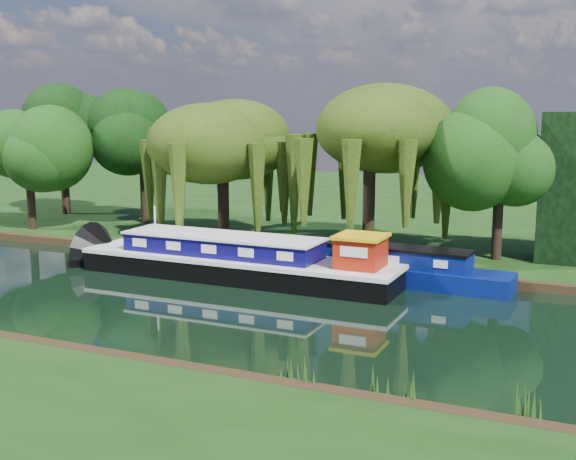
% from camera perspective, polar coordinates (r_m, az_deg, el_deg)
% --- Properties ---
extents(ground, '(120.00, 120.00, 0.00)m').
position_cam_1_polar(ground, '(34.52, -11.02, -5.08)').
color(ground, black).
extents(far_bank, '(120.00, 52.00, 0.45)m').
position_cam_1_polar(far_bank, '(64.79, 6.40, 2.14)').
color(far_bank, black).
rests_on(far_bank, ground).
extents(dutch_barge, '(17.08, 4.04, 3.59)m').
position_cam_1_polar(dutch_barge, '(37.04, -3.73, -2.49)').
color(dutch_barge, black).
rests_on(dutch_barge, ground).
extents(narrowboat, '(13.77, 3.09, 1.99)m').
position_cam_1_polar(narrowboat, '(36.91, 6.92, -2.87)').
color(narrowboat, '#07145C').
rests_on(narrowboat, ground).
extents(willow_left, '(6.84, 6.84, 8.20)m').
position_cam_1_polar(willow_left, '(44.46, -5.20, 6.70)').
color(willow_left, black).
rests_on(willow_left, far_bank).
extents(willow_right, '(7.14, 7.14, 8.70)m').
position_cam_1_polar(willow_right, '(41.44, 6.50, 7.01)').
color(willow_right, black).
rests_on(willow_right, far_bank).
extents(tree_far_left, '(5.01, 5.01, 8.07)m').
position_cam_1_polar(tree_far_left, '(51.88, -19.86, 6.13)').
color(tree_far_left, black).
rests_on(tree_far_left, far_bank).
extents(tree_far_back, '(5.35, 5.35, 8.99)m').
position_cam_1_polar(tree_far_back, '(58.56, -17.40, 7.34)').
color(tree_far_back, black).
rests_on(tree_far_back, far_bank).
extents(tree_far_mid, '(5.32, 5.32, 8.70)m').
position_cam_1_polar(tree_far_mid, '(52.48, -11.41, 7.06)').
color(tree_far_mid, black).
rests_on(tree_far_mid, far_bank).
extents(tree_far_right, '(4.86, 4.86, 7.96)m').
position_cam_1_polar(tree_far_right, '(40.55, 16.45, 5.39)').
color(tree_far_right, black).
rests_on(tree_far_right, far_bank).
extents(lamppost, '(0.36, 0.36, 2.56)m').
position_cam_1_polar(lamppost, '(42.65, -2.49, 1.23)').
color(lamppost, silver).
rests_on(lamppost, far_bank).
extents(mooring_posts, '(19.16, 0.16, 1.00)m').
position_cam_1_polar(mooring_posts, '(41.52, -5.00, -1.09)').
color(mooring_posts, silver).
rests_on(mooring_posts, far_bank).
extents(reeds_near, '(33.70, 1.50, 1.10)m').
position_cam_1_polar(reeds_near, '(24.67, -7.94, -9.70)').
color(reeds_near, '#174111').
rests_on(reeds_near, ground).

